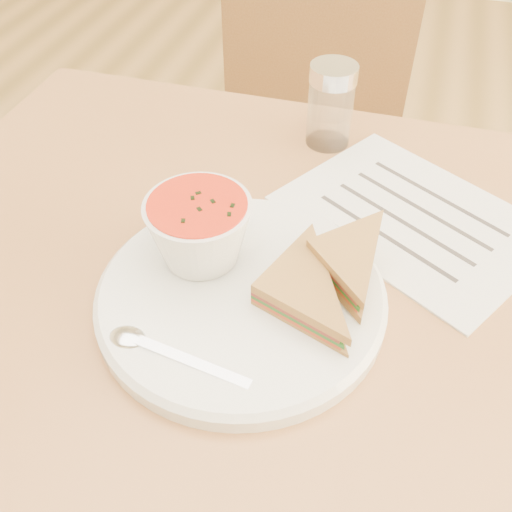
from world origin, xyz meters
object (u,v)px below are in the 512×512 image
(plate, at_px, (241,297))
(condiment_shaker, at_px, (331,105))
(dining_table, at_px, (292,440))
(soup_bowl, at_px, (200,233))
(chair_far, at_px, (296,181))

(plate, xyz_separation_m, condiment_shaker, (0.03, 0.31, 0.05))
(dining_table, bearing_deg, condiment_shaker, 96.33)
(plate, distance_m, soup_bowl, 0.08)
(dining_table, bearing_deg, soup_bowl, -166.73)
(chair_far, bearing_deg, dining_table, 99.73)
(plate, bearing_deg, condiment_shaker, 84.93)
(soup_bowl, height_order, condiment_shaker, condiment_shaker)
(dining_table, height_order, plate, plate)
(dining_table, height_order, soup_bowl, soup_bowl)
(soup_bowl, bearing_deg, plate, -31.25)
(dining_table, distance_m, soup_bowl, 0.44)
(dining_table, xyz_separation_m, plate, (-0.06, -0.06, 0.38))
(dining_table, height_order, chair_far, chair_far)
(chair_far, bearing_deg, soup_bowl, 88.30)
(dining_table, bearing_deg, chair_far, 102.87)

